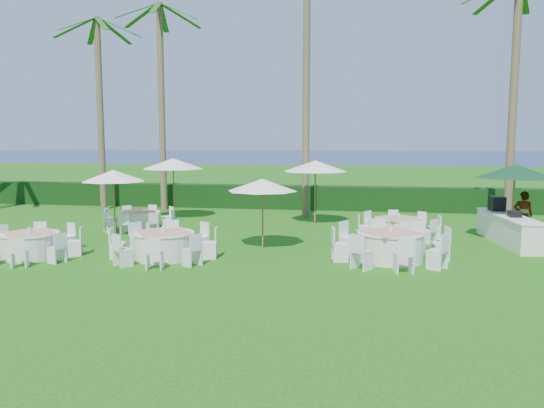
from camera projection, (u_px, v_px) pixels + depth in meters
The scene contains 19 objects.
ground at pixel (203, 259), 15.84m from camera, with size 120.00×120.00×0.00m, color #1C570F.
hedge at pixel (269, 197), 27.53m from camera, with size 34.00×1.00×1.20m, color black.
ocean at pixel (337, 156), 115.79m from camera, with size 260.00×260.00×0.00m, color #081350.
banquet_table_a at pixel (30, 244), 16.01m from camera, with size 2.92×2.92×0.91m.
banquet_table_b at pixel (164, 244), 15.88m from camera, with size 3.20×3.20×0.96m.
banquet_table_c at pixel (390, 245), 15.56m from camera, with size 3.44×3.44×1.03m.
banquet_table_d at pixel (140, 220), 21.06m from camera, with size 2.80×2.80×0.86m.
banquet_table_f at pixel (399, 228), 19.11m from camera, with size 2.94×2.94×0.90m.
umbrella_a at pixel (113, 176), 19.42m from camera, with size 2.33×2.33×2.44m.
umbrella_b at pixel (263, 185), 17.09m from camera, with size 2.28×2.28×2.29m.
umbrella_c at pixel (173, 164), 23.72m from camera, with size 2.79×2.79×2.72m.
umbrella_d at pixel (315, 166), 22.21m from camera, with size 2.67×2.67×2.68m.
umbrella_green at pixel (515, 171), 18.28m from camera, with size 2.69×2.69×2.70m.
buffet_table at pixel (508, 228), 18.19m from camera, with size 1.30×4.27×1.49m.
staff_person at pixel (523, 215), 18.90m from camera, with size 0.63×0.41×1.73m, color gray.
palm_a at pixel (100, 106), 26.53m from camera, with size 4.40×4.17×9.55m.
palm_b at pixel (162, 99), 26.48m from camera, with size 4.26×4.36×10.23m.
palm_c at pixel (307, 62), 23.51m from camera, with size 4.36×4.26×12.99m.
palm_e at pixel (514, 93), 21.19m from camera, with size 4.40×4.15×9.87m.
Camera 1 is at (4.52, -15.00, 3.53)m, focal length 35.00 mm.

